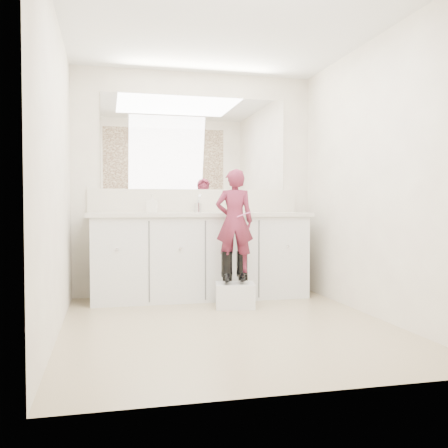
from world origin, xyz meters
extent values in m
plane|color=#958861|center=(0.00, 0.00, 0.00)|extent=(3.00, 3.00, 0.00)
plane|color=white|center=(0.00, 0.00, 2.40)|extent=(3.00, 3.00, 0.00)
plane|color=beige|center=(0.00, 1.50, 1.20)|extent=(2.60, 0.00, 2.60)
plane|color=beige|center=(0.00, -1.50, 1.20)|extent=(2.60, 0.00, 2.60)
plane|color=beige|center=(-1.30, 0.00, 1.20)|extent=(0.00, 3.00, 3.00)
plane|color=beige|center=(1.30, 0.00, 1.20)|extent=(0.00, 3.00, 3.00)
cube|color=silver|center=(0.00, 1.23, 0.42)|extent=(2.20, 0.55, 0.85)
cube|color=beige|center=(0.00, 1.21, 0.87)|extent=(2.28, 0.58, 0.04)
cube|color=beige|center=(0.00, 1.49, 1.02)|extent=(2.28, 0.03, 0.25)
cube|color=white|center=(0.00, 1.49, 1.64)|extent=(2.00, 0.02, 1.00)
cube|color=#472819|center=(0.00, -1.49, 1.65)|extent=(2.00, 0.01, 1.20)
cylinder|color=silver|center=(0.00, 1.38, 0.94)|extent=(0.08, 0.08, 0.10)
imported|color=beige|center=(0.32, 1.24, 0.94)|extent=(0.13, 0.13, 0.10)
imported|color=silver|center=(-0.49, 1.28, 0.99)|extent=(0.12, 0.12, 0.19)
cube|color=silver|center=(0.23, 0.69, 0.11)|extent=(0.41, 0.36, 0.23)
imported|color=#9B2F4C|center=(0.23, 0.71, 0.82)|extent=(0.39, 0.30, 0.97)
cylinder|color=#CE508D|center=(0.30, 0.63, 0.88)|extent=(0.14, 0.04, 0.06)
camera|label=1|loc=(-0.94, -3.85, 0.95)|focal=40.00mm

